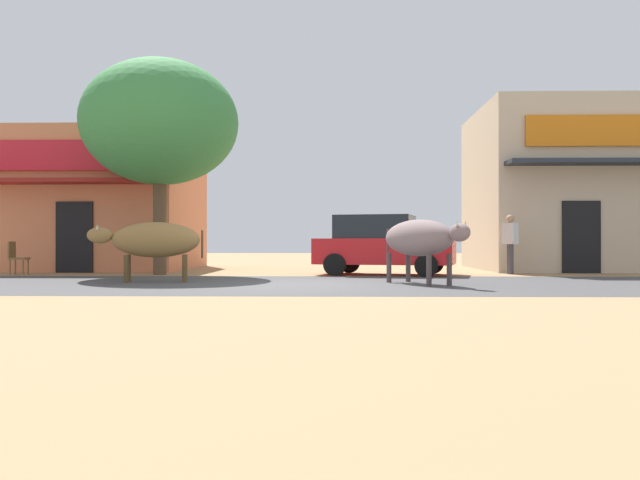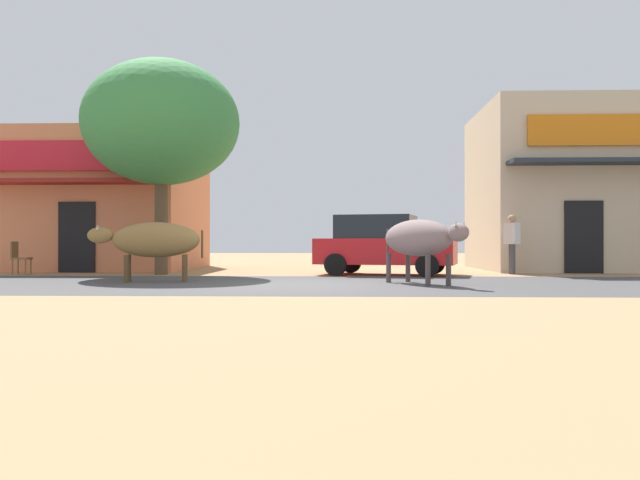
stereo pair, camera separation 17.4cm
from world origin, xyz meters
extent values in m
plane|color=#A27E56|center=(0.00, 0.00, 0.00)|extent=(80.00, 80.00, 0.00)
cube|color=#444344|center=(0.00, 0.00, 0.00)|extent=(72.00, 6.45, 0.00)
cube|color=#D97D53|center=(-7.25, 7.98, 2.22)|extent=(6.17, 5.65, 4.45)
cube|color=red|center=(-7.25, 5.09, 3.47)|extent=(4.93, 0.10, 0.90)
cube|color=maroon|center=(-7.25, 4.70, 2.67)|extent=(5.92, 0.90, 0.12)
cube|color=black|center=(-6.97, 5.12, 1.05)|extent=(1.10, 0.06, 2.10)
cube|color=beige|center=(9.32, 7.98, 2.65)|extent=(7.65, 5.65, 5.30)
cube|color=orange|center=(9.32, 5.09, 4.13)|extent=(6.12, 0.10, 0.90)
cube|color=black|center=(7.87, 5.12, 1.05)|extent=(1.10, 0.06, 2.10)
cylinder|color=brown|center=(-4.10, 3.90, 1.40)|extent=(0.36, 0.36, 2.81)
ellipsoid|color=#3A8542|center=(-4.10, 3.90, 4.21)|extent=(4.31, 4.31, 3.44)
cube|color=red|center=(2.12, 4.06, 0.65)|extent=(4.06, 2.64, 0.70)
cube|color=#1E2328|center=(1.85, 4.12, 1.32)|extent=(2.39, 2.10, 0.64)
cylinder|color=black|center=(3.51, 4.65, 0.30)|extent=(0.63, 0.32, 0.60)
cylinder|color=black|center=(3.09, 2.89, 0.30)|extent=(0.63, 0.32, 0.60)
cylinder|color=black|center=(1.15, 5.22, 0.30)|extent=(0.63, 0.32, 0.60)
cylinder|color=black|center=(0.73, 3.46, 0.30)|extent=(0.63, 0.32, 0.60)
ellipsoid|color=olive|center=(-3.29, 0.64, 0.96)|extent=(2.03, 1.01, 0.80)
ellipsoid|color=olive|center=(-4.49, 0.39, 1.05)|extent=(0.61, 0.39, 0.36)
cone|color=beige|center=(-4.52, 0.28, 1.23)|extent=(0.06, 0.06, 0.12)
cone|color=beige|center=(-4.56, 0.48, 1.23)|extent=(0.06, 0.06, 0.12)
cylinder|color=brown|center=(-3.87, 0.30, 0.31)|extent=(0.11, 0.11, 0.62)
cylinder|color=brown|center=(-3.96, 0.73, 0.31)|extent=(0.11, 0.11, 0.62)
cylinder|color=brown|center=(-2.63, 0.56, 0.31)|extent=(0.11, 0.11, 0.62)
cylinder|color=brown|center=(-2.72, 0.98, 0.31)|extent=(0.11, 0.11, 0.62)
cylinder|color=brown|center=(-2.30, 0.85, 0.86)|extent=(0.05, 0.05, 0.64)
ellipsoid|color=slate|center=(2.53, 0.10, 0.99)|extent=(1.74, 2.34, 0.79)
ellipsoid|color=slate|center=(3.19, -1.11, 1.09)|extent=(0.52, 0.63, 0.36)
cone|color=beige|center=(3.30, -1.11, 1.27)|extent=(0.06, 0.06, 0.12)
cone|color=beige|center=(3.13, -1.20, 1.27)|extent=(0.06, 0.06, 0.12)
cylinder|color=#4B3E3E|center=(3.11, -0.42, 0.33)|extent=(0.11, 0.11, 0.66)
cylinder|color=#4B3E3E|center=(2.65, -0.67, 0.33)|extent=(0.11, 0.11, 0.66)
cylinder|color=#4B3E3E|center=(2.40, 0.87, 0.33)|extent=(0.11, 0.11, 0.66)
cylinder|color=#4B3E3E|center=(1.94, 0.62, 0.33)|extent=(0.11, 0.11, 0.66)
cylinder|color=#4B3E3E|center=(1.96, 1.13, 0.89)|extent=(0.05, 0.05, 0.63)
cylinder|color=#3F3F47|center=(5.67, 4.66, 0.42)|extent=(0.14, 0.14, 0.85)
cylinder|color=#3F3F47|center=(5.67, 4.48, 0.42)|extent=(0.14, 0.14, 0.85)
cube|color=silver|center=(5.67, 4.57, 1.15)|extent=(0.41, 0.47, 0.60)
sphere|color=tan|center=(5.67, 4.57, 1.56)|extent=(0.23, 0.23, 0.23)
cylinder|color=silver|center=(5.67, 4.83, 1.18)|extent=(0.09, 0.09, 0.54)
cylinder|color=silver|center=(5.67, 4.31, 1.18)|extent=(0.09, 0.09, 0.54)
cube|color=brown|center=(-7.95, 3.76, 0.45)|extent=(0.47, 0.47, 0.05)
cube|color=brown|center=(-8.15, 3.75, 0.70)|extent=(0.07, 0.44, 0.44)
cylinder|color=brown|center=(-7.79, 3.95, 0.21)|extent=(0.04, 0.04, 0.43)
cylinder|color=brown|center=(-7.77, 3.60, 0.21)|extent=(0.04, 0.04, 0.43)
cylinder|color=brown|center=(-8.14, 3.93, 0.21)|extent=(0.04, 0.04, 0.43)
cylinder|color=brown|center=(-8.12, 3.58, 0.21)|extent=(0.04, 0.04, 0.43)
camera|label=1|loc=(0.77, -14.07, 0.90)|focal=36.90mm
camera|label=2|loc=(0.95, -14.07, 0.90)|focal=36.90mm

